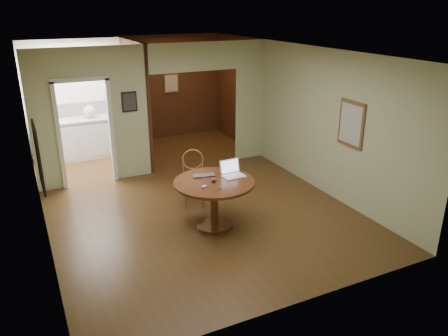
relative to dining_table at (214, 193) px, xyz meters
name	(u,v)px	position (x,y,z in m)	size (l,w,h in m)	color
floor	(208,219)	(0.01, 0.27, -0.60)	(5.00, 5.00, 0.00)	#4F3416
room_shell	(129,110)	(-0.46, 3.37, 0.69)	(5.20, 7.50, 5.00)	white
dining_table	(214,193)	(0.00, 0.00, 0.00)	(1.29, 1.29, 0.80)	#5D2917
chair	(193,174)	(0.04, 1.00, -0.04)	(0.54, 0.54, 1.01)	#916033
open_laptop	(232,172)	(0.37, 0.11, 0.27)	(0.37, 0.32, 0.25)	white
closed_laptop	(205,176)	(-0.07, 0.22, 0.22)	(0.36, 0.23, 0.03)	#ACACB0
mouse	(204,186)	(-0.24, -0.16, 0.23)	(0.10, 0.05, 0.04)	white
wine_glass	(214,180)	(-0.03, -0.04, 0.25)	(0.08, 0.08, 0.09)	white
pen	(219,190)	(-0.08, -0.34, 0.21)	(0.01, 0.01, 0.12)	#0C1854
kitchen_cabinet	(83,138)	(-1.34, 4.47, -0.12)	(2.06, 0.60, 0.94)	white
grocery_bag	(90,112)	(-1.12, 4.47, 0.49)	(0.29, 0.24, 0.29)	beige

